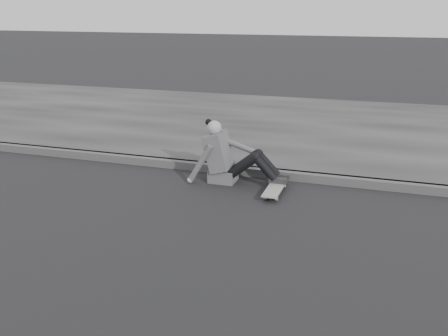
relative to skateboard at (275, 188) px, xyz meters
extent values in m
plane|color=black|center=(0.89, -1.97, -0.07)|extent=(80.00, 80.00, 0.00)
cube|color=#434343|center=(0.89, 0.61, -0.01)|extent=(24.00, 0.16, 0.12)
cube|color=#313131|center=(0.89, 3.63, -0.01)|extent=(24.00, 6.00, 0.12)
cylinder|color=gray|center=(-0.07, -0.26, -0.04)|extent=(0.03, 0.05, 0.05)
cylinder|color=gray|center=(0.07, -0.26, -0.04)|extent=(0.03, 0.05, 0.05)
cylinder|color=gray|center=(-0.07, 0.26, -0.04)|extent=(0.03, 0.05, 0.05)
cylinder|color=gray|center=(0.07, 0.26, -0.04)|extent=(0.03, 0.05, 0.05)
cube|color=#2F2F31|center=(0.00, -0.26, -0.02)|extent=(0.16, 0.04, 0.03)
cube|color=#2F2F31|center=(0.00, 0.26, -0.02)|extent=(0.16, 0.04, 0.03)
cube|color=gray|center=(0.00, 0.00, 0.01)|extent=(0.20, 0.78, 0.02)
cube|color=#4F4F51|center=(-0.80, 0.25, 0.02)|extent=(0.36, 0.34, 0.18)
cube|color=#4F4F51|center=(-0.87, 0.25, 0.36)|extent=(0.37, 0.40, 0.57)
cube|color=#4F4F51|center=(-1.00, 0.25, 0.48)|extent=(0.14, 0.30, 0.20)
cylinder|color=#989898|center=(-0.92, 0.25, 0.60)|extent=(0.09, 0.09, 0.08)
sphere|color=#989898|center=(-0.93, 0.25, 0.69)|extent=(0.20, 0.20, 0.20)
sphere|color=black|center=(-1.02, 0.27, 0.76)|extent=(0.09, 0.09, 0.09)
cylinder|color=black|center=(-0.49, 0.16, 0.21)|extent=(0.43, 0.13, 0.39)
cylinder|color=black|center=(-0.49, 0.34, 0.21)|extent=(0.43, 0.13, 0.39)
cylinder|color=black|center=(-0.19, 0.16, 0.21)|extent=(0.35, 0.11, 0.36)
cylinder|color=black|center=(-0.19, 0.34, 0.21)|extent=(0.35, 0.11, 0.36)
sphere|color=black|center=(-0.32, 0.16, 0.35)|extent=(0.13, 0.13, 0.13)
sphere|color=black|center=(-0.32, 0.34, 0.35)|extent=(0.13, 0.13, 0.13)
cube|color=#282828|center=(0.00, 0.16, 0.05)|extent=(0.24, 0.08, 0.07)
cube|color=#282828|center=(0.00, 0.34, 0.05)|extent=(0.24, 0.08, 0.07)
cylinder|color=#4F4F51|center=(-1.07, 0.04, 0.22)|extent=(0.38, 0.08, 0.58)
sphere|color=#989898|center=(-1.22, 0.03, -0.03)|extent=(0.08, 0.08, 0.08)
cylinder|color=#4F4F51|center=(-0.63, 0.41, 0.42)|extent=(0.48, 0.08, 0.21)
camera|label=1|loc=(1.24, -6.07, 2.27)|focal=40.00mm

